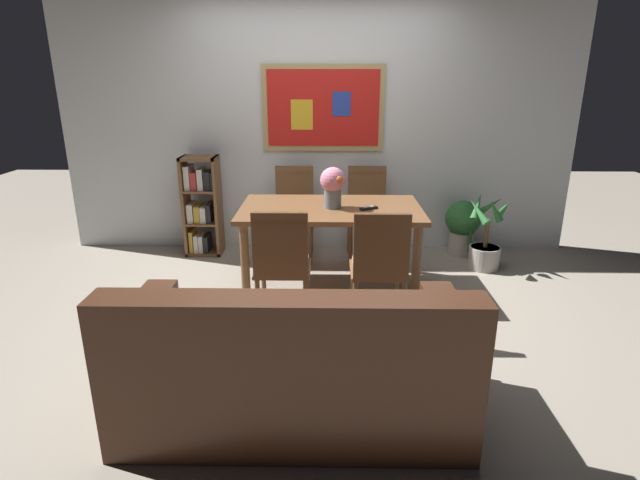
# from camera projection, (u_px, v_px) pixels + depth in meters

# --- Properties ---
(ground_plane) EXTENTS (12.00, 12.00, 0.00)m
(ground_plane) POSITION_uv_depth(u_px,v_px,m) (314.00, 307.00, 4.03)
(ground_plane) COLOR gray
(wall_back_with_painting) EXTENTS (5.20, 0.14, 2.60)m
(wall_back_with_painting) POSITION_uv_depth(u_px,v_px,m) (318.00, 124.00, 5.07)
(wall_back_with_painting) COLOR silver
(wall_back_with_painting) RESTS_ON ground_plane
(dining_table) EXTENTS (1.52, 0.91, 0.72)m
(dining_table) POSITION_uv_depth(u_px,v_px,m) (331.00, 217.00, 4.24)
(dining_table) COLOR brown
(dining_table) RESTS_ON ground_plane
(dining_chair_near_right) EXTENTS (0.40, 0.41, 0.91)m
(dining_chair_near_right) POSITION_uv_depth(u_px,v_px,m) (379.00, 261.00, 3.51)
(dining_chair_near_right) COLOR brown
(dining_chair_near_right) RESTS_ON ground_plane
(dining_chair_near_left) EXTENTS (0.40, 0.41, 0.91)m
(dining_chair_near_left) POSITION_uv_depth(u_px,v_px,m) (282.00, 259.00, 3.54)
(dining_chair_near_left) COLOR brown
(dining_chair_near_left) RESTS_ON ground_plane
(dining_chair_far_left) EXTENTS (0.40, 0.41, 0.91)m
(dining_chair_far_left) POSITION_uv_depth(u_px,v_px,m) (294.00, 205.00, 5.01)
(dining_chair_far_left) COLOR brown
(dining_chair_far_left) RESTS_ON ground_plane
(dining_chair_far_right) EXTENTS (0.40, 0.41, 0.91)m
(dining_chair_far_right) POSITION_uv_depth(u_px,v_px,m) (367.00, 205.00, 5.01)
(dining_chair_far_right) COLOR brown
(dining_chair_far_right) RESTS_ON ground_plane
(leather_couch) EXTENTS (1.80, 0.84, 0.84)m
(leather_couch) POSITION_uv_depth(u_px,v_px,m) (293.00, 369.00, 2.63)
(leather_couch) COLOR #472819
(leather_couch) RESTS_ON ground_plane
(bookshelf) EXTENTS (0.36, 0.28, 1.01)m
(bookshelf) POSITION_uv_depth(u_px,v_px,m) (202.00, 206.00, 5.10)
(bookshelf) COLOR brown
(bookshelf) RESTS_ON ground_plane
(potted_ivy) EXTENTS (0.36, 0.36, 0.57)m
(potted_ivy) POSITION_uv_depth(u_px,v_px,m) (463.00, 224.00, 5.11)
(potted_ivy) COLOR #B2ADA3
(potted_ivy) RESTS_ON ground_plane
(potted_palm) EXTENTS (0.40, 0.40, 0.73)m
(potted_palm) POSITION_uv_depth(u_px,v_px,m) (485.00, 242.00, 4.77)
(potted_palm) COLOR #B2ADA3
(potted_palm) RESTS_ON ground_plane
(flower_vase) EXTENTS (0.21, 0.22, 0.34)m
(flower_vase) POSITION_uv_depth(u_px,v_px,m) (333.00, 184.00, 4.13)
(flower_vase) COLOR slate
(flower_vase) RESTS_ON dining_table
(tv_remote) EXTENTS (0.16, 0.12, 0.02)m
(tv_remote) POSITION_uv_depth(u_px,v_px,m) (369.00, 208.00, 4.13)
(tv_remote) COLOR black
(tv_remote) RESTS_ON dining_table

